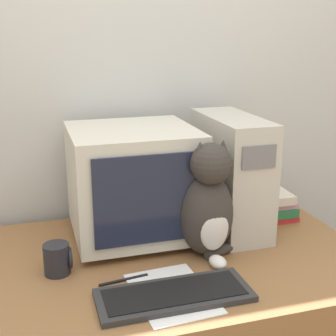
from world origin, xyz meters
TOP-DOWN VIEW (x-y plane):
  - wall_back at (0.00, 0.91)m, footprint 7.00×0.05m
  - crt_monitor at (-0.04, 0.61)m, footprint 0.43×0.43m
  - computer_tower at (0.33, 0.59)m, footprint 0.17×0.43m
  - keyboard at (-0.02, 0.16)m, footprint 0.44×0.17m
  - cat at (0.17, 0.39)m, footprint 0.28×0.24m
  - book_stack at (0.54, 0.63)m, footprint 0.16×0.20m
  - pen at (-0.14, 0.30)m, footprint 0.15×0.03m
  - paper_sheet at (-0.02, 0.19)m, footprint 0.23×0.31m
  - mug at (-0.32, 0.40)m, footprint 0.09×0.08m

SIDE VIEW (x-z plane):
  - paper_sheet at x=-0.02m, z-range 0.74..0.74m
  - pen at x=-0.14m, z-range 0.74..0.75m
  - keyboard at x=-0.02m, z-range 0.74..0.76m
  - mug at x=-0.32m, z-range 0.74..0.84m
  - book_stack at x=0.54m, z-range 0.74..0.85m
  - cat at x=0.17m, z-range 0.71..1.11m
  - crt_monitor at x=-0.04m, z-range 0.75..1.15m
  - computer_tower at x=0.33m, z-range 0.74..1.17m
  - wall_back at x=0.00m, z-range 0.00..2.50m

